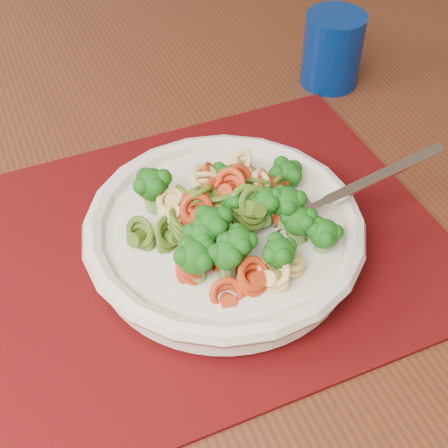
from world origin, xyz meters
name	(u,v)px	position (x,y,z in m)	size (l,w,h in m)	color
dining_table	(137,241)	(0.77, 0.42, 0.63)	(1.61, 1.11, 0.71)	#522817
placemat	(197,247)	(0.81, 0.31, 0.71)	(0.45, 0.35, 0.00)	#4C030E
pasta_bowl	(224,233)	(0.83, 0.30, 0.74)	(0.25, 0.25, 0.05)	silver
pasta_broccoli_heap	(224,219)	(0.83, 0.30, 0.76)	(0.21, 0.21, 0.06)	#EFC776
fork	(300,214)	(0.90, 0.28, 0.76)	(0.19, 0.02, 0.01)	silver
tumbler	(332,50)	(1.05, 0.53, 0.76)	(0.07, 0.07, 0.09)	navy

